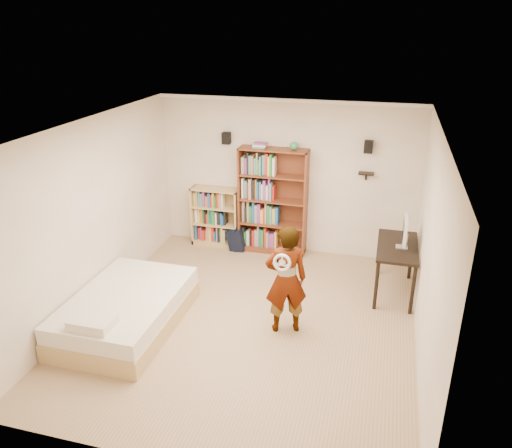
{
  "coord_description": "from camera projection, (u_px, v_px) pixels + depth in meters",
  "views": [
    {
      "loc": [
        1.64,
        -5.67,
        3.92
      ],
      "look_at": [
        -0.04,
        0.6,
        1.23
      ],
      "focal_mm": 35.0,
      "sensor_mm": 36.0,
      "label": 1
    }
  ],
  "objects": [
    {
      "name": "computer_desk",
      "position": [
        395.0,
        269.0,
        7.53
      ],
      "size": [
        0.59,
        1.17,
        0.8
      ],
      "primitive_type": null,
      "color": "black",
      "rests_on": "ground"
    },
    {
      "name": "tall_bookshelf",
      "position": [
        273.0,
        202.0,
        8.71
      ],
      "size": [
        1.19,
        0.35,
        1.89
      ],
      "primitive_type": null,
      "color": "brown",
      "rests_on": "ground"
    },
    {
      "name": "wii_wheel",
      "position": [
        282.0,
        263.0,
        6.09
      ],
      "size": [
        0.23,
        0.09,
        0.23
      ],
      "primitive_type": "torus",
      "rotation": [
        1.36,
        0.0,
        0.0
      ],
      "color": "silver",
      "rests_on": "person"
    },
    {
      "name": "room_shell",
      "position": [
        247.0,
        203.0,
        6.28
      ],
      "size": [
        4.52,
        5.02,
        2.71
      ],
      "color": "white",
      "rests_on": "ground"
    },
    {
      "name": "crown_molding",
      "position": [
        246.0,
        131.0,
        5.93
      ],
      "size": [
        4.5,
        5.0,
        0.06
      ],
      "color": "white",
      "rests_on": "room_shell"
    },
    {
      "name": "navy_bag",
      "position": [
        236.0,
        240.0,
        9.0
      ],
      "size": [
        0.31,
        0.21,
        0.41
      ],
      "primitive_type": null,
      "rotation": [
        0.0,
        0.0,
        -0.04
      ],
      "color": "black",
      "rests_on": "ground"
    },
    {
      "name": "daybed",
      "position": [
        126.0,
        306.0,
        6.75
      ],
      "size": [
        1.33,
        2.04,
        0.6
      ],
      "primitive_type": null,
      "color": "white",
      "rests_on": "ground"
    },
    {
      "name": "person",
      "position": [
        286.0,
        280.0,
        6.5
      ],
      "size": [
        0.65,
        0.54,
        1.52
      ],
      "primitive_type": "imported",
      "rotation": [
        0.0,
        0.0,
        3.5
      ],
      "color": "black",
      "rests_on": "ground"
    },
    {
      "name": "low_bookshelf",
      "position": [
        216.0,
        217.0,
        9.13
      ],
      "size": [
        0.87,
        0.33,
        1.09
      ],
      "primitive_type": null,
      "color": "tan",
      "rests_on": "ground"
    },
    {
      "name": "ground",
      "position": [
        248.0,
        321.0,
        6.95
      ],
      "size": [
        4.5,
        5.0,
        0.01
      ],
      "primitive_type": "cube",
      "color": "tan",
      "rests_on": "ground"
    },
    {
      "name": "speaker_right",
      "position": [
        368.0,
        147.0,
        8.0
      ],
      "size": [
        0.14,
        0.12,
        0.2
      ],
      "primitive_type": "cube",
      "color": "black",
      "rests_on": "room_shell"
    },
    {
      "name": "imac",
      "position": [
        403.0,
        233.0,
        7.22
      ],
      "size": [
        0.17,
        0.47,
        0.46
      ],
      "primitive_type": null,
      "rotation": [
        0.0,
        0.0,
        -0.16
      ],
      "color": "silver",
      "rests_on": "computer_desk"
    },
    {
      "name": "wall_shelf",
      "position": [
        366.0,
        174.0,
        8.18
      ],
      "size": [
        0.25,
        0.16,
        0.02
      ],
      "primitive_type": "cube",
      "color": "black",
      "rests_on": "room_shell"
    },
    {
      "name": "speaker_left",
      "position": [
        226.0,
        138.0,
        8.58
      ],
      "size": [
        0.14,
        0.12,
        0.2
      ],
      "primitive_type": "cube",
      "color": "black",
      "rests_on": "room_shell"
    }
  ]
}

